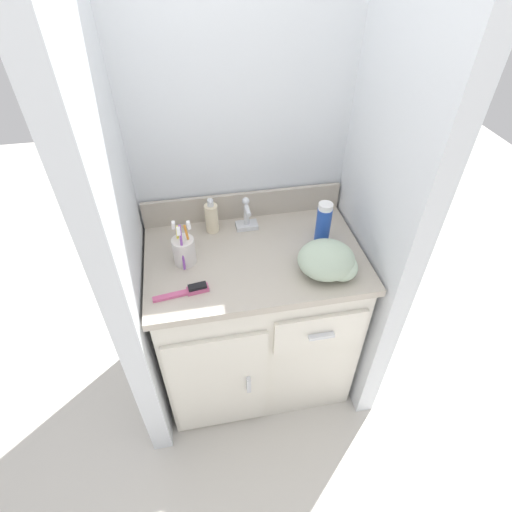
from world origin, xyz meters
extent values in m
plane|color=beige|center=(0.00, 0.00, 0.00)|extent=(6.00, 6.00, 0.00)
cube|color=silver|center=(0.00, 0.32, 1.10)|extent=(1.02, 0.08, 2.20)
cube|color=silver|center=(-0.47, 0.00, 1.10)|extent=(0.08, 0.62, 2.20)
cube|color=silver|center=(0.47, 0.00, 1.10)|extent=(0.08, 0.62, 2.20)
cube|color=silver|center=(0.00, 0.00, 0.38)|extent=(0.81, 0.50, 0.76)
cube|color=silver|center=(-0.19, -0.26, 0.34)|extent=(0.39, 0.02, 0.61)
cube|color=silver|center=(0.20, -0.26, 0.59)|extent=(0.36, 0.02, 0.18)
cube|color=silver|center=(-0.08, -0.28, 0.34)|extent=(0.02, 0.02, 0.09)
cube|color=silver|center=(0.20, -0.28, 0.59)|extent=(0.10, 0.02, 0.01)
cube|color=#B2A899|center=(0.00, 0.00, 0.78)|extent=(0.84, 0.54, 0.03)
ellipsoid|color=#A49A8C|center=(0.00, 0.00, 0.69)|extent=(0.32, 0.30, 0.21)
cylinder|color=silver|center=(0.00, 0.00, 0.58)|extent=(0.03, 0.03, 0.01)
cube|color=#B2A899|center=(0.00, 0.26, 0.85)|extent=(0.84, 0.02, 0.12)
cube|color=silver|center=(0.00, 0.18, 0.80)|extent=(0.09, 0.06, 0.02)
cylinder|color=silver|center=(0.00, 0.18, 0.85)|extent=(0.02, 0.02, 0.08)
cylinder|color=silver|center=(0.00, 0.15, 0.90)|extent=(0.02, 0.06, 0.02)
sphere|color=silver|center=(0.00, 0.19, 0.91)|extent=(0.03, 0.03, 0.03)
cylinder|color=silver|center=(-0.26, 0.01, 0.84)|extent=(0.08, 0.08, 0.11)
cylinder|color=orange|center=(-0.24, 0.01, 0.88)|extent=(0.02, 0.01, 0.16)
cube|color=white|center=(-0.23, 0.01, 0.96)|extent=(0.01, 0.02, 0.03)
cylinder|color=yellow|center=(-0.28, 0.03, 0.88)|extent=(0.02, 0.02, 0.16)
cube|color=white|center=(-0.29, 0.03, 0.95)|extent=(0.01, 0.02, 0.03)
cylinder|color=purple|center=(-0.27, -0.02, 0.89)|extent=(0.01, 0.04, 0.18)
cube|color=white|center=(-0.27, -0.03, 0.97)|extent=(0.01, 0.02, 0.03)
cylinder|color=beige|center=(-0.14, 0.19, 0.85)|extent=(0.05, 0.05, 0.12)
cylinder|color=silver|center=(-0.14, 0.19, 0.93)|extent=(0.02, 0.02, 0.03)
cylinder|color=silver|center=(-0.14, 0.17, 0.94)|extent=(0.01, 0.03, 0.01)
cylinder|color=#234CB2|center=(0.27, 0.02, 0.87)|extent=(0.06, 0.06, 0.16)
cylinder|color=white|center=(0.27, 0.02, 0.97)|extent=(0.05, 0.05, 0.02)
cube|color=#C1517F|center=(-0.33, -0.16, 0.80)|extent=(0.12, 0.04, 0.01)
cube|color=#C1517F|center=(-0.23, -0.15, 0.80)|extent=(0.08, 0.04, 0.02)
cube|color=black|center=(-0.23, -0.15, 0.81)|extent=(0.07, 0.03, 0.01)
ellipsoid|color=#A8BCA3|center=(0.24, -0.14, 0.85)|extent=(0.21, 0.19, 0.12)
ellipsoid|color=#B0C6AB|center=(0.28, -0.16, 0.83)|extent=(0.12, 0.14, 0.08)
camera|label=1|loc=(-0.21, -1.13, 1.81)|focal=28.00mm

